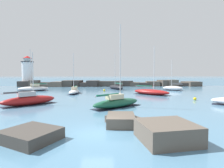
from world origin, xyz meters
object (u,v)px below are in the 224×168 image
object	(u,v)px
sailboat_moored_3	(117,102)
sailboat_moored_4	(29,100)
sailboat_moored_1	(151,92)
sailboat_moored_2	(116,87)
sailboat_moored_6	(173,88)
mooring_buoy_orange_near	(104,90)
mooring_buoy_far_side	(195,99)
sailboat_moored_0	(74,91)
sailboat_moored_5	(34,88)
lighthouse	(28,73)

from	to	relation	value
sailboat_moored_3	sailboat_moored_4	world-z (taller)	sailboat_moored_3
sailboat_moored_1	sailboat_moored_2	size ratio (longest dim) A/B	1.00
sailboat_moored_3	sailboat_moored_6	size ratio (longest dim) A/B	1.32
sailboat_moored_4	mooring_buoy_orange_near	xyz separation A→B (m)	(10.63, 19.42, -0.46)
sailboat_moored_6	mooring_buoy_orange_near	xyz separation A→B (m)	(-18.66, -1.99, -0.36)
sailboat_moored_1	mooring_buoy_orange_near	xyz separation A→B (m)	(-10.12, 7.66, -0.33)
sailboat_moored_6	mooring_buoy_orange_near	bearing A→B (deg)	-173.92
sailboat_moored_6	sailboat_moored_2	bearing A→B (deg)	165.44
mooring_buoy_orange_near	mooring_buoy_far_side	bearing A→B (deg)	-45.89
sailboat_moored_2	sailboat_moored_6	bearing A→B (deg)	-14.56
sailboat_moored_0	sailboat_moored_6	size ratio (longest dim) A/B	1.08
sailboat_moored_4	sailboat_moored_6	distance (m)	36.28
sailboat_moored_4	sailboat_moored_5	distance (m)	22.46
mooring_buoy_far_side	lighthouse	bearing A→B (deg)	140.45
sailboat_moored_3	mooring_buoy_far_side	bearing A→B (deg)	22.62
sailboat_moored_1	sailboat_moored_3	xyz separation A→B (m)	(-8.30, -13.95, 0.07)
lighthouse	sailboat_moored_4	world-z (taller)	lighthouse
lighthouse	sailboat_moored_0	distance (m)	33.11
sailboat_moored_2	sailboat_moored_4	distance (m)	28.98
sailboat_moored_1	mooring_buoy_orange_near	world-z (taller)	sailboat_moored_1
sailboat_moored_0	sailboat_moored_5	world-z (taller)	sailboat_moored_5
sailboat_moored_6	mooring_buoy_orange_near	size ratio (longest dim) A/B	11.18
sailboat_moored_2	mooring_buoy_orange_near	world-z (taller)	sailboat_moored_2
sailboat_moored_2	mooring_buoy_orange_near	xyz separation A→B (m)	(-3.36, -5.96, -0.35)
sailboat_moored_4	sailboat_moored_1	bearing A→B (deg)	29.53
sailboat_moored_4	sailboat_moored_6	size ratio (longest dim) A/B	0.90
sailboat_moored_2	mooring_buoy_orange_near	bearing A→B (deg)	-119.41
sailboat_moored_3	sailboat_moored_5	xyz separation A→B (m)	(-20.37, 23.21, 0.02)
sailboat_moored_0	sailboat_moored_6	world-z (taller)	sailboat_moored_0
lighthouse	mooring_buoy_orange_near	distance (m)	34.68
lighthouse	mooring_buoy_orange_near	bearing A→B (deg)	-35.47
sailboat_moored_4	sailboat_moored_5	bearing A→B (deg)	110.62
sailboat_moored_6	sailboat_moored_0	bearing A→B (deg)	-164.41
sailboat_moored_1	sailboat_moored_2	bearing A→B (deg)	116.39
sailboat_moored_2	sailboat_moored_6	distance (m)	15.81
sailboat_moored_0	mooring_buoy_orange_near	xyz separation A→B (m)	(6.76, 5.10, -0.30)
sailboat_moored_0	sailboat_moored_6	xyz separation A→B (m)	(25.42, 7.09, 0.06)
sailboat_moored_4	mooring_buoy_far_side	bearing A→B (deg)	7.62
sailboat_moored_2	mooring_buoy_far_side	bearing A→B (deg)	-61.10
mooring_buoy_orange_near	sailboat_moored_2	bearing A→B (deg)	60.59
sailboat_moored_2	sailboat_moored_3	distance (m)	27.61
sailboat_moored_4	mooring_buoy_far_side	world-z (taller)	sailboat_moored_4
sailboat_moored_2	sailboat_moored_3	xyz separation A→B (m)	(-1.54, -27.57, 0.06)
mooring_buoy_orange_near	sailboat_moored_0	bearing A→B (deg)	-142.95
mooring_buoy_far_side	sailboat_moored_5	bearing A→B (deg)	152.71
lighthouse	sailboat_moored_3	bearing A→B (deg)	-54.33
sailboat_moored_3	mooring_buoy_orange_near	size ratio (longest dim) A/B	14.72
sailboat_moored_2	mooring_buoy_far_side	size ratio (longest dim) A/B	14.32
mooring_buoy_orange_near	mooring_buoy_far_side	size ratio (longest dim) A/B	1.05
mooring_buoy_orange_near	sailboat_moored_4	bearing A→B (deg)	-118.70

